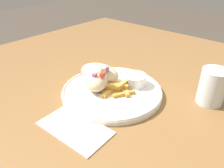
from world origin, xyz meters
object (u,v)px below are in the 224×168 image
(plate, at_px, (112,91))
(sauce_ramekin, at_px, (135,79))
(pita_sandwich_far, at_px, (99,73))
(fries_pile, at_px, (117,88))
(water_glass, at_px, (212,88))
(pita_sandwich_near, at_px, (97,77))

(plate, bearing_deg, sauce_ramekin, 63.50)
(pita_sandwich_far, xyz_separation_m, fries_pile, (0.08, -0.01, -0.02))
(sauce_ramekin, bearing_deg, plate, -116.50)
(sauce_ramekin, relative_size, water_glass, 0.69)
(pita_sandwich_near, bearing_deg, plate, 58.88)
(plate, xyz_separation_m, sauce_ramekin, (0.03, 0.07, 0.02))
(plate, xyz_separation_m, water_glass, (0.24, 0.15, 0.04))
(plate, height_order, pita_sandwich_near, pita_sandwich_near)
(plate, height_order, sauce_ramekin, sauce_ramekin)
(plate, relative_size, pita_sandwich_far, 2.09)
(pita_sandwich_far, height_order, water_glass, water_glass)
(fries_pile, bearing_deg, pita_sandwich_far, 173.33)
(pita_sandwich_near, distance_m, water_glass, 0.33)
(plate, xyz_separation_m, pita_sandwich_near, (-0.05, -0.01, 0.03))
(fries_pile, distance_m, sauce_ramekin, 0.07)
(pita_sandwich_far, xyz_separation_m, water_glass, (0.30, 0.14, 0.00))
(fries_pile, bearing_deg, pita_sandwich_near, -166.92)
(pita_sandwich_near, relative_size, pita_sandwich_far, 1.03)
(plate, distance_m, pita_sandwich_far, 0.07)
(sauce_ramekin, bearing_deg, water_glass, 21.66)
(pita_sandwich_far, height_order, sauce_ramekin, pita_sandwich_far)
(pita_sandwich_near, xyz_separation_m, sauce_ramekin, (0.08, 0.08, -0.01))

